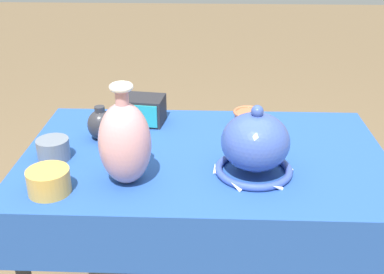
% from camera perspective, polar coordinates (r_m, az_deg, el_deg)
% --- Properties ---
extents(display_table, '(1.19, 0.73, 0.76)m').
position_cam_1_polar(display_table, '(1.60, 1.45, -4.60)').
color(display_table, '#38383D').
rests_on(display_table, ground_plane).
extents(vase_tall_bulbous, '(0.15, 0.15, 0.30)m').
position_cam_1_polar(vase_tall_bulbous, '(1.37, -7.96, -0.61)').
color(vase_tall_bulbous, '#D19399').
rests_on(vase_tall_bulbous, display_table).
extents(vase_dome_bell, '(0.25, 0.23, 0.22)m').
position_cam_1_polar(vase_dome_bell, '(1.43, 7.49, -1.04)').
color(vase_dome_bell, '#3851A8').
rests_on(vase_dome_bell, display_table).
extents(mosaic_tile_box, '(0.16, 0.14, 0.10)m').
position_cam_1_polar(mosaic_tile_box, '(1.79, -5.70, 3.20)').
color(mosaic_tile_box, '#232328').
rests_on(mosaic_tile_box, display_table).
extents(pot_squat_slate, '(0.10, 0.10, 0.07)m').
position_cam_1_polar(pot_squat_slate, '(1.59, -16.11, -1.40)').
color(pot_squat_slate, slate).
rests_on(pot_squat_slate, display_table).
extents(jar_round_charcoal, '(0.09, 0.09, 0.12)m').
position_cam_1_polar(jar_round_charcoal, '(1.68, -10.75, 1.49)').
color(jar_round_charcoal, '#2D2D33').
rests_on(jar_round_charcoal, display_table).
extents(pot_squat_ochre, '(0.12, 0.12, 0.07)m').
position_cam_1_polar(pot_squat_ochre, '(1.41, -16.62, -5.04)').
color(pot_squat_ochre, gold).
rests_on(pot_squat_ochre, display_table).
extents(cup_wide_terracotta, '(0.11, 0.11, 0.06)m').
position_cam_1_polar(cup_wide_terracotta, '(1.77, 6.67, 2.28)').
color(cup_wide_terracotta, '#BC6642').
rests_on(cup_wide_terracotta, display_table).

